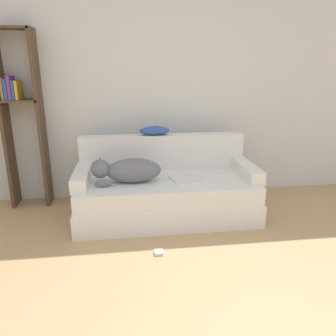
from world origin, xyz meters
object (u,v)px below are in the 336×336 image
(power_adapter, at_px, (159,252))
(bookshelf, at_px, (21,112))
(throw_pillow, at_px, (154,131))
(laptop, at_px, (186,178))
(couch, at_px, (167,198))
(dog, at_px, (127,170))

(power_adapter, bearing_deg, bookshelf, 136.86)
(throw_pillow, bearing_deg, bookshelf, 172.31)
(laptop, xyz_separation_m, throw_pillow, (-0.30, 0.39, 0.44))
(couch, xyz_separation_m, power_adapter, (-0.17, -0.73, -0.20))
(throw_pillow, bearing_deg, power_adapter, -93.82)
(power_adapter, bearing_deg, couch, 77.31)
(couch, relative_size, laptop, 5.15)
(dog, relative_size, throw_pillow, 2.10)
(dog, distance_m, throw_pillow, 0.62)
(dog, distance_m, laptop, 0.63)
(dog, bearing_deg, power_adapter, -69.95)
(power_adapter, bearing_deg, dog, 110.05)
(throw_pillow, xyz_separation_m, bookshelf, (-1.45, 0.20, 0.20))
(laptop, height_order, throw_pillow, throw_pillow)
(couch, bearing_deg, power_adapter, -102.69)
(dog, xyz_separation_m, power_adapter, (0.25, -0.67, -0.55))
(bookshelf, bearing_deg, dog, -28.57)
(couch, bearing_deg, laptop, -8.53)
(dog, distance_m, power_adapter, 0.90)
(dog, relative_size, power_adapter, 9.12)
(couch, height_order, bookshelf, bookshelf)
(laptop, relative_size, bookshelf, 0.19)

